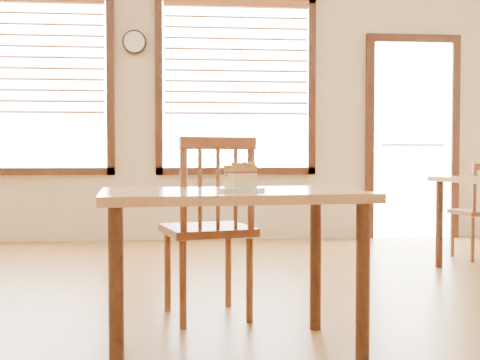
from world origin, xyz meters
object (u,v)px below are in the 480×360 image
Objects in this scene: cafe_table_main at (231,213)px; plate at (241,190)px; wall_clock at (134,42)px; cafe_chair_main at (209,227)px; cake_slice at (240,175)px.

plate is (0.04, -0.10, 0.11)m from cafe_table_main.
cafe_table_main is at bearing 109.41° from plate.
wall_clock reaches higher than plate.
plate is at bearing 84.42° from cafe_chair_main.
cafe_chair_main is 0.79m from cake_slice.
cafe_table_main is (0.75, -3.87, -1.50)m from wall_clock.
cafe_table_main is 0.64m from cafe_chair_main.
cafe_table_main is 0.21m from cake_slice.
wall_clock is 0.21× the size of cafe_table_main.
wall_clock is at bearing -92.39° from cafe_chair_main.
wall_clock is 1.78× the size of cake_slice.
wall_clock is 0.26× the size of cafe_chair_main.
cafe_table_main is 8.41× the size of cake_slice.
cafe_chair_main is at bearing 98.60° from plate.
cafe_table_main is at bearing 85.12° from cake_slice.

